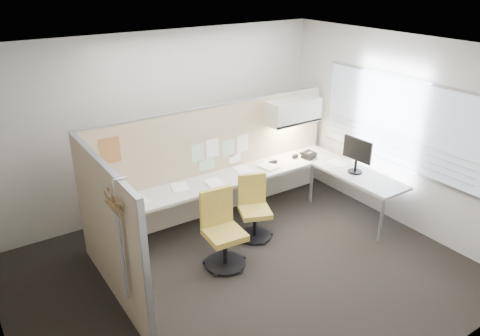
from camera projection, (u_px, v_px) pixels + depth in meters
floor at (243, 274)px, 6.02m from camera, size 5.50×4.50×0.01m
ceiling at (243, 53)px, 4.90m from camera, size 5.50×4.50×0.01m
wall_back at (161, 124)px, 7.18m from camera, size 5.50×0.02×2.80m
wall_front at (400, 271)px, 3.75m from camera, size 5.50×0.02×2.80m
wall_right at (398, 132)px, 6.86m from camera, size 0.02×4.50×2.80m
window_pane at (398, 122)px, 6.79m from camera, size 0.01×2.80×1.30m
partition_back at (214, 162)px, 7.17m from camera, size 4.10×0.06×1.75m
partition_left at (109, 232)px, 5.29m from camera, size 0.06×2.20×1.75m
desk at (252, 183)px, 7.11m from camera, size 4.00×2.07×0.73m
overhead_bin at (293, 111)px, 7.44m from camera, size 0.90×0.36×0.38m
task_light_strip at (293, 124)px, 7.53m from camera, size 0.60×0.06×0.02m
pinned_papers at (220, 152)px, 7.12m from camera, size 1.01×0.00×0.47m
poster at (110, 150)px, 6.12m from camera, size 0.28×0.00×0.35m
chair_left at (222, 232)px, 6.06m from camera, size 0.54×0.54×1.02m
chair_right at (254, 209)px, 6.71m from camera, size 0.55×0.56×0.91m
monitor at (357, 153)px, 7.03m from camera, size 0.22×0.52×0.54m
phone at (309, 155)px, 7.67m from camera, size 0.25×0.24×0.12m
stapler at (273, 162)px, 7.46m from camera, size 0.14×0.05×0.05m
tape_dispenser at (295, 156)px, 7.68m from camera, size 0.12×0.09×0.06m
coat_hook at (116, 214)px, 4.56m from camera, size 0.18×0.45×1.34m
paper_stack_0 at (137, 201)px, 6.27m from camera, size 0.23×0.30×0.03m
paper_stack_1 at (180, 187)px, 6.66m from camera, size 0.30×0.35×0.02m
paper_stack_2 at (215, 183)px, 6.76m from camera, size 0.26×0.32×0.03m
paper_stack_3 at (243, 170)px, 7.23m from camera, size 0.27×0.33×0.02m
paper_stack_4 at (268, 167)px, 7.33m from camera, size 0.28×0.33×0.03m
paper_stack_5 at (338, 163)px, 7.46m from camera, size 0.25×0.32×0.02m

